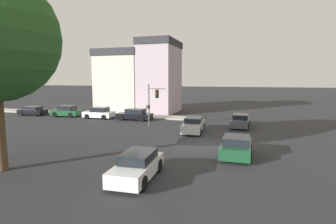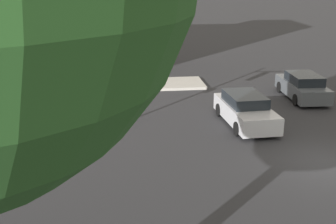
% 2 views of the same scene
% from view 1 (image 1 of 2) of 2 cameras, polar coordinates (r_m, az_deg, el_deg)
% --- Properties ---
extents(ground_plane, '(300.00, 300.00, 0.00)m').
position_cam_1_polar(ground_plane, '(21.16, 8.21, -7.11)').
color(ground_plane, '#28282B').
extents(sidewalk_strip, '(2.93, 60.00, 0.16)m').
position_cam_1_polar(sidewalk_strip, '(48.71, -30.09, 0.24)').
color(sidewalk_strip, '#ADA89E').
rests_on(sidewalk_strip, ground_plane).
extents(rowhouse_backdrop, '(8.22, 12.28, 11.03)m').
position_cam_1_polar(rowhouse_backdrop, '(41.82, -5.99, 7.21)').
color(rowhouse_backdrop, '#B29EA8').
rests_on(rowhouse_backdrop, ground_plane).
extents(traffic_signal, '(0.48, 2.13, 4.67)m').
position_cam_1_polar(traffic_signal, '(28.18, -3.36, 2.73)').
color(traffic_signal, '#515456').
rests_on(traffic_signal, ground_plane).
extents(crossing_car_0, '(4.72, 2.11, 1.43)m').
position_cam_1_polar(crossing_car_0, '(25.99, 5.56, -2.82)').
color(crossing_car_0, '#B7B7BC').
rests_on(crossing_car_0, ground_plane).
extents(crossing_car_1, '(4.52, 1.95, 1.43)m').
position_cam_1_polar(crossing_car_1, '(29.45, 15.51, -1.87)').
color(crossing_car_1, '#4C5156').
rests_on(crossing_car_1, ground_plane).
extents(crossing_car_2, '(4.30, 1.97, 1.40)m').
position_cam_1_polar(crossing_car_2, '(14.12, -6.69, -11.59)').
color(crossing_car_2, silver).
rests_on(crossing_car_2, ground_plane).
extents(crossing_car_3, '(4.04, 2.10, 1.40)m').
position_cam_1_polar(crossing_car_3, '(18.44, 14.64, -7.29)').
color(crossing_car_3, '#194728').
rests_on(crossing_car_3, ground_plane).
extents(parked_car_0, '(1.99, 4.50, 1.42)m').
position_cam_1_polar(parked_car_0, '(33.57, -7.25, -0.57)').
color(parked_car_0, black).
rests_on(parked_car_0, ground_plane).
extents(parked_car_1, '(2.13, 3.99, 1.48)m').
position_cam_1_polar(parked_car_1, '(35.85, -14.76, -0.22)').
color(parked_car_1, silver).
rests_on(parked_car_1, ground_plane).
extents(parked_car_2, '(2.02, 4.06, 1.53)m').
position_cam_1_polar(parked_car_2, '(38.93, -21.20, 0.14)').
color(parked_car_2, '#194728').
rests_on(parked_car_2, ground_plane).
extents(parked_car_3, '(1.83, 4.05, 1.28)m').
position_cam_1_polar(parked_car_3, '(42.36, -27.37, 0.22)').
color(parked_car_3, black).
rests_on(parked_car_3, ground_plane).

